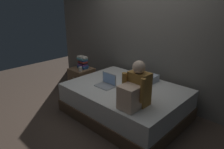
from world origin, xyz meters
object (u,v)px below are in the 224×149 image
object	(u,v)px
bed	(125,101)
laptop	(107,83)
book_stack	(83,62)
nightstand	(82,81)
person_sitting	(135,90)
mug	(80,69)
pillow	(141,77)

from	to	relation	value
bed	laptop	xyz separation A→B (m)	(-0.27, -0.20, 0.33)
laptop	book_stack	xyz separation A→B (m)	(-1.03, 0.29, 0.10)
nightstand	person_sitting	xyz separation A→B (m)	(1.82, -0.46, 0.50)
person_sitting	mug	bearing A→B (deg)	168.64
bed	mug	xyz separation A→B (m)	(-1.17, -0.08, 0.35)
book_stack	mug	size ratio (longest dim) A/B	2.91
book_stack	mug	world-z (taller)	book_stack
bed	mug	bearing A→B (deg)	-176.32
nightstand	mug	bearing A→B (deg)	-42.69
bed	book_stack	size ratio (longest dim) A/B	7.64
person_sitting	pillow	bearing A→B (deg)	120.84
person_sitting	pillow	xyz separation A→B (m)	(-0.52, 0.86, -0.19)
nightstand	book_stack	distance (m)	0.41
laptop	mug	world-z (taller)	laptop
bed	person_sitting	world-z (taller)	person_sitting
mug	person_sitting	bearing A→B (deg)	-11.36
nightstand	bed	bearing A→B (deg)	-1.97
bed	book_stack	bearing A→B (deg)	175.95
person_sitting	mug	distance (m)	1.73
bed	book_stack	world-z (taller)	book_stack
person_sitting	laptop	distance (m)	0.84
nightstand	laptop	distance (m)	1.10
book_stack	nightstand	bearing A→B (deg)	-91.11
person_sitting	book_stack	size ratio (longest dim) A/B	2.50
laptop	pillow	distance (m)	0.70
nightstand	book_stack	size ratio (longest dim) A/B	2.16
mug	laptop	bearing A→B (deg)	-7.70
bed	pillow	bearing A→B (deg)	89.64
bed	laptop	distance (m)	0.47
person_sitting	pillow	world-z (taller)	person_sitting
pillow	book_stack	world-z (taller)	book_stack
mug	bed	bearing A→B (deg)	3.68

